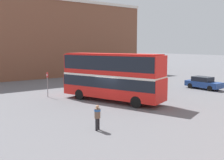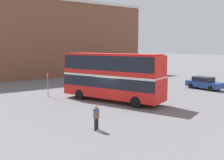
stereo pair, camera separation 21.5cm
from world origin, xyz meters
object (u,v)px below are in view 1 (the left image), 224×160
at_px(parked_car_kerb_near, 127,75).
at_px(no_entry_sign, 47,81).
at_px(double_decker_bus, 112,74).
at_px(parked_car_kerb_far, 203,83).
at_px(pedestrian_foreground, 97,115).

height_order(parked_car_kerb_near, no_entry_sign, no_entry_sign).
distance_m(double_decker_bus, parked_car_kerb_far, 13.55).
bearing_deg(no_entry_sign, parked_car_kerb_far, 69.79).
xyz_separation_m(parked_car_kerb_far, no_entry_sign, (-6.50, -17.65, 0.94)).
relative_size(double_decker_bus, parked_car_kerb_far, 2.36).
bearing_deg(parked_car_kerb_far, no_entry_sign, -113.04).
xyz_separation_m(double_decker_bus, pedestrian_foreground, (6.57, -5.91, -1.65)).
relative_size(parked_car_kerb_far, no_entry_sign, 1.71).
height_order(parked_car_kerb_near, parked_car_kerb_far, parked_car_kerb_far).
distance_m(parked_car_kerb_far, no_entry_sign, 18.83).
xyz_separation_m(double_decker_bus, parked_car_kerb_near, (-11.88, 11.57, -1.90)).
distance_m(double_decker_bus, no_entry_sign, 7.12).
height_order(double_decker_bus, parked_car_kerb_near, double_decker_bus).
bearing_deg(no_entry_sign, pedestrian_foreground, -7.70).
xyz_separation_m(parked_car_kerb_near, parked_car_kerb_far, (12.75, 1.82, 0.03)).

